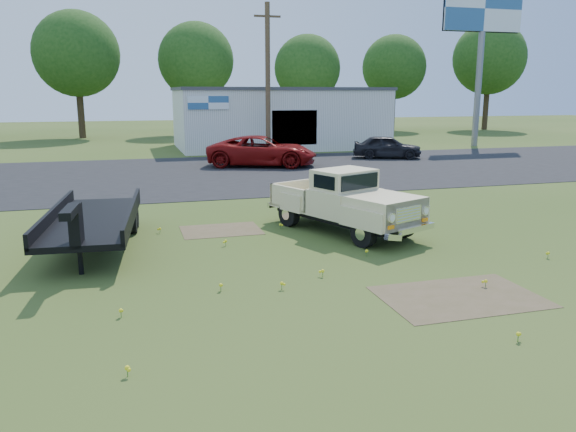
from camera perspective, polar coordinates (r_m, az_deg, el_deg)
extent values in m
plane|color=#334917|center=(13.14, 4.37, -4.41)|extent=(140.00, 140.00, 0.00)
cube|color=black|center=(27.40, -6.59, 4.38)|extent=(90.00, 14.00, 0.02)
cube|color=brown|center=(11.25, 17.05, -7.88)|extent=(3.00, 2.00, 0.01)
cube|color=brown|center=(15.93, -6.81, -1.46)|extent=(2.20, 1.60, 0.01)
cube|color=beige|center=(40.19, -0.97, 9.86)|extent=(14.00, 8.00, 4.00)
cube|color=#3F3F44|center=(40.15, -0.99, 12.78)|extent=(14.20, 8.20, 0.20)
cube|color=black|center=(36.42, 0.66, 8.96)|extent=(3.00, 0.10, 2.20)
cube|color=white|center=(35.08, -8.10, 11.33)|extent=(2.50, 0.08, 0.80)
cylinder|color=slate|center=(43.32, 18.74, 12.05)|extent=(0.44, 0.44, 8.00)
cube|color=white|center=(43.69, 19.27, 19.27)|extent=(6.00, 0.30, 3.00)
cube|color=black|center=(43.84, 19.13, 19.25)|extent=(6.10, 0.10, 3.10)
cylinder|color=#493021|center=(34.82, -2.06, 13.57)|extent=(0.30, 0.30, 9.00)
cube|color=#493021|center=(35.09, -2.11, 19.62)|extent=(1.60, 0.12, 0.12)
cylinder|color=#352618|center=(51.44, -20.28, 9.64)|extent=(0.56, 0.56, 3.96)
sphere|color=#1A4413|center=(51.50, -20.71, 15.16)|extent=(7.04, 7.04, 7.04)
cylinder|color=#352618|center=(52.71, -9.14, 10.19)|extent=(0.56, 0.56, 3.78)
sphere|color=#1A4413|center=(52.75, -9.32, 15.35)|extent=(6.72, 6.72, 6.72)
cylinder|color=#352618|center=(53.41, 1.95, 10.18)|extent=(0.56, 0.56, 3.42)
sphere|color=#1A4413|center=(53.41, 1.98, 14.78)|extent=(6.08, 6.08, 6.08)
cylinder|color=#352618|center=(59.50, 10.54, 10.29)|extent=(0.56, 0.56, 3.60)
sphere|color=#1A4413|center=(59.52, 10.72, 14.64)|extent=(6.40, 6.40, 6.40)
cylinder|color=#352618|center=(63.33, 19.43, 10.17)|extent=(0.56, 0.56, 4.14)
sphere|color=#1A4413|center=(63.40, 19.78, 14.86)|extent=(7.36, 7.36, 7.36)
imported|color=maroon|center=(29.62, -2.64, 6.58)|extent=(6.24, 4.46, 1.58)
imported|color=black|center=(33.72, 10.04, 6.92)|extent=(4.27, 2.95, 1.35)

